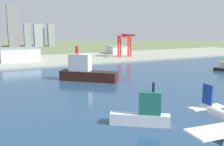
# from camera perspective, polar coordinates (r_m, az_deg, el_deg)

# --- Properties ---
(ground_plane) EXTENTS (2400.00, 2400.00, 0.00)m
(ground_plane) POSITION_cam_1_polar(r_m,az_deg,el_deg) (266.81, -3.04, -2.15)
(ground_plane) COLOR #65764A
(water_bay) EXTENTS (840.00, 360.00, 0.15)m
(water_bay) POSITION_cam_1_polar(r_m,az_deg,el_deg) (214.00, 3.07, -5.22)
(water_bay) COLOR navy
(water_bay) RESTS_ON ground
(industrial_pier) EXTENTS (840.00, 140.00, 2.50)m
(industrial_pier) POSITION_cam_1_polar(r_m,az_deg,el_deg) (446.02, -12.33, 2.77)
(industrial_pier) COLOR #9AA18C
(industrial_pier) RESTS_ON ground
(cargo_ship) EXTENTS (54.57, 49.35, 35.68)m
(cargo_ship) POSITION_cam_1_polar(r_m,az_deg,el_deg) (276.93, -5.66, 0.40)
(cargo_ship) COLOR #381914
(cargo_ship) RESTS_ON water_bay
(ferry_boat) EXTENTS (31.73, 24.26, 25.29)m
(ferry_boat) POSITION_cam_1_polar(r_m,az_deg,el_deg) (154.81, 6.75, -8.55)
(ferry_boat) COLOR white
(ferry_boat) RESTS_ON water_bay
(tugboat_small) EXTENTS (17.65, 20.57, 14.76)m
(tugboat_small) POSITION_cam_1_polar(r_m,az_deg,el_deg) (361.09, 22.53, 1.02)
(tugboat_small) COLOR black
(tugboat_small) RESTS_ON water_bay
(port_crane_red) EXTENTS (21.97, 47.25, 39.54)m
(port_crane_red) POSITION_cam_1_polar(r_m,az_deg,el_deg) (464.30, 2.82, 6.94)
(port_crane_red) COLOR red
(port_crane_red) RESTS_ON industrial_pier
(warehouse_main) EXTENTS (57.13, 37.10, 20.24)m
(warehouse_main) POSITION_cam_1_polar(r_m,az_deg,el_deg) (435.32, -19.05, 3.78)
(warehouse_main) COLOR silver
(warehouse_main) RESTS_ON industrial_pier
(warehouse_annex) EXTENTS (39.81, 33.79, 14.42)m
(warehouse_annex) POSITION_cam_1_polar(r_m,az_deg,el_deg) (525.81, 1.35, 5.01)
(warehouse_annex) COLOR silver
(warehouse_annex) RESTS_ON industrial_pier
(distant_skyline) EXTENTS (226.26, 73.86, 114.87)m
(distant_skyline) POSITION_cam_1_polar(r_m,az_deg,el_deg) (765.95, -21.41, 8.71)
(distant_skyline) COLOR #9E9CA9
(distant_skyline) RESTS_ON ground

